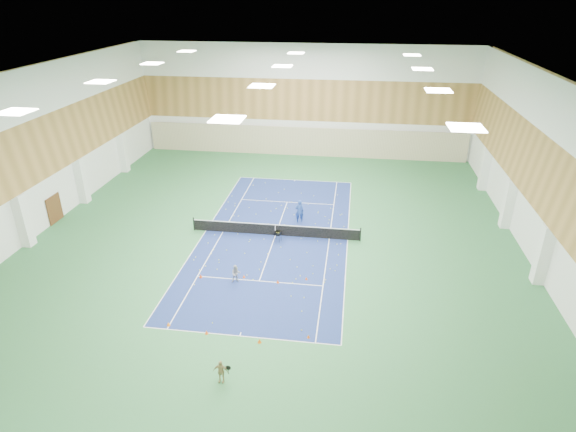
{
  "coord_description": "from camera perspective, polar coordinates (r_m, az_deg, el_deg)",
  "views": [
    {
      "loc": [
        5.48,
        -32.07,
        17.03
      ],
      "look_at": [
        1.06,
        -0.61,
        2.0
      ],
      "focal_mm": 30.0,
      "sensor_mm": 36.0,
      "label": 1
    }
  ],
  "objects": [
    {
      "name": "court_surface",
      "position": [
        36.72,
        -1.51,
        -2.31
      ],
      "size": [
        10.97,
        23.77,
        0.01
      ],
      "primitive_type": "cube",
      "color": "navy",
      "rests_on": "ground"
    },
    {
      "name": "ball_cart",
      "position": [
        35.71,
        -1.23,
        -2.43
      ],
      "size": [
        0.58,
        0.58,
        0.83
      ],
      "primitive_type": null,
      "rotation": [
        0.0,
        0.0,
        -0.24
      ],
      "color": "black",
      "rests_on": "ground"
    },
    {
      "name": "cone_svc_c",
      "position": [
        31.0,
        -1.22,
        -7.77
      ],
      "size": [
        0.2,
        0.2,
        0.22
      ],
      "primitive_type": "cone",
      "color": "#E84D0C",
      "rests_on": "ground"
    },
    {
      "name": "cone_svc_b",
      "position": [
        31.67,
        -5.24,
        -7.12
      ],
      "size": [
        0.19,
        0.19,
        0.21
      ],
      "primitive_type": "cone",
      "color": "#F8560D",
      "rests_on": "ground"
    },
    {
      "name": "tennis_balls_scatter",
      "position": [
        36.7,
        -1.51,
        -2.26
      ],
      "size": [
        10.57,
        22.77,
        0.07
      ],
      "primitive_type": null,
      "color": "yellow",
      "rests_on": "ground"
    },
    {
      "name": "coach",
      "position": [
        38.4,
        1.37,
        0.58
      ],
      "size": [
        0.78,
        0.6,
        1.93
      ],
      "primitive_type": "imported",
      "rotation": [
        0.0,
        0.0,
        3.35
      ],
      "color": "#214298",
      "rests_on": "ground"
    },
    {
      "name": "child_court",
      "position": [
        31.04,
        -6.19,
        -6.8
      ],
      "size": [
        0.69,
        0.61,
        1.21
      ],
      "primitive_type": "imported",
      "rotation": [
        0.0,
        0.0,
        0.29
      ],
      "color": "#93939B",
      "rests_on": "ground"
    },
    {
      "name": "door_left_b",
      "position": [
        42.78,
        -25.94,
        0.77
      ],
      "size": [
        0.08,
        1.8,
        2.2
      ],
      "primitive_type": "cube",
      "color": "#593319",
      "rests_on": "ground"
    },
    {
      "name": "child_apron",
      "position": [
        24.16,
        -7.98,
        -17.77
      ],
      "size": [
        0.73,
        0.31,
        1.25
      ],
      "primitive_type": "imported",
      "rotation": [
        0.0,
        0.0,
        -0.01
      ],
      "color": "#9D8B5A",
      "rests_on": "ground"
    },
    {
      "name": "wood_cladding",
      "position": [
        33.77,
        -1.66,
        9.79
      ],
      "size": [
        36.0,
        40.0,
        8.0
      ],
      "primitive_type": null,
      "color": "#A77A3E",
      "rests_on": "room_shell"
    },
    {
      "name": "room_shell",
      "position": [
        34.36,
        -1.62,
        6.58
      ],
      "size": [
        36.0,
        40.0,
        12.0
      ],
      "primitive_type": null,
      "color": "white",
      "rests_on": "ground"
    },
    {
      "name": "cone_base_a",
      "position": [
        28.28,
        -13.99,
        -12.31
      ],
      "size": [
        0.21,
        0.21,
        0.23
      ],
      "primitive_type": "cone",
      "color": "orange",
      "rests_on": "ground"
    },
    {
      "name": "ceiling_light_grid",
      "position": [
        32.94,
        -1.75,
        16.38
      ],
      "size": [
        21.4,
        25.4,
        0.06
      ],
      "primitive_type": null,
      "color": "white",
      "rests_on": "room_shell"
    },
    {
      "name": "cone_svc_a",
      "position": [
        32.03,
        -10.32,
        -7.01
      ],
      "size": [
        0.23,
        0.23,
        0.25
      ],
      "primitive_type": "cone",
      "color": "red",
      "rests_on": "ground"
    },
    {
      "name": "cone_base_d",
      "position": [
        26.71,
        2.44,
        -14.06
      ],
      "size": [
        0.18,
        0.18,
        0.19
      ],
      "primitive_type": "cone",
      "color": "#EC5F0C",
      "rests_on": "ground"
    },
    {
      "name": "cone_base_c",
      "position": [
        26.42,
        -3.4,
        -14.54
      ],
      "size": [
        0.22,
        0.22,
        0.24
      ],
      "primitive_type": "cone",
      "color": "#FF660D",
      "rests_on": "ground"
    },
    {
      "name": "tennis_net",
      "position": [
        36.47,
        -1.52,
        -1.56
      ],
      "size": [
        12.8,
        0.1,
        1.1
      ],
      "primitive_type": null,
      "color": "black",
      "rests_on": "ground"
    },
    {
      "name": "cone_svc_d",
      "position": [
        31.35,
        2.19,
        -7.39
      ],
      "size": [
        0.18,
        0.18,
        0.2
      ],
      "primitive_type": "cone",
      "color": "#F8500D",
      "rests_on": "ground"
    },
    {
      "name": "ground",
      "position": [
        36.73,
        -1.51,
        -2.32
      ],
      "size": [
        40.0,
        40.0,
        0.0
      ],
      "primitive_type": "plane",
      "color": "#2D6A3B",
      "rests_on": "ground"
    },
    {
      "name": "back_curtain",
      "position": [
        54.35,
        1.9,
        8.81
      ],
      "size": [
        35.4,
        0.16,
        3.2
      ],
      "primitive_type": "cube",
      "color": "#C6B793",
      "rests_on": "ground"
    },
    {
      "name": "cone_base_b",
      "position": [
        27.31,
        -9.64,
        -13.4
      ],
      "size": [
        0.2,
        0.2,
        0.21
      ],
      "primitive_type": "cone",
      "color": "#FF540D",
      "rests_on": "ground"
    }
  ]
}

